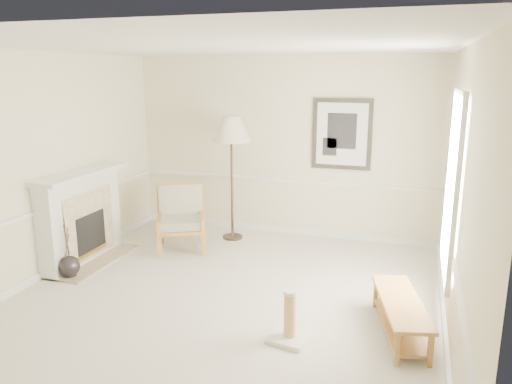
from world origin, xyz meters
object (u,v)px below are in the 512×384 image
armchair (181,215)px  scratching_post (290,324)px  floor_lamp (231,132)px  floor_vase (69,267)px  bench (400,311)px

armchair → scratching_post: 3.14m
scratching_post → floor_lamp: bearing=120.8°
armchair → floor_lamp: bearing=21.9°
floor_vase → floor_lamp: size_ratio=0.42×
armchair → bench: size_ratio=0.74×
floor_vase → floor_lamp: 3.07m
floor_lamp → scratching_post: bearing=-59.2°
armchair → scratching_post: bearing=-69.8°
floor_lamp → scratching_post: 3.62m
bench → scratching_post: scratching_post is taller
floor_lamp → scratching_post: (1.67, -2.81, -1.55)m
floor_vase → bench: 4.19m
floor_vase → scratching_post: (3.14, -0.62, 0.02)m
armchair → floor_vase: bearing=-146.1°
floor_vase → scratching_post: size_ratio=1.53×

